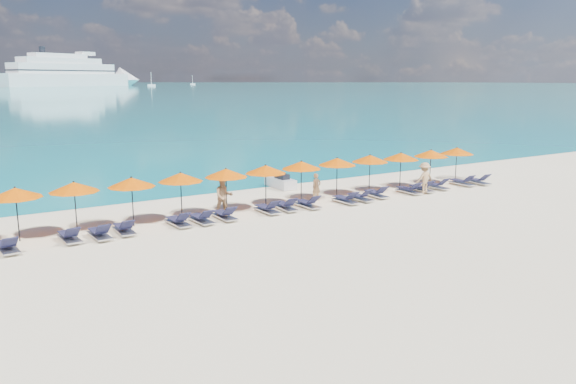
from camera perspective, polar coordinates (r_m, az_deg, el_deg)
ground at (r=24.65m, az=3.69°, el=-3.91°), size 1400.00×1400.00×0.00m
cruise_ship at (r=540.64m, az=-20.51°, el=11.13°), size 137.58×79.84×39.32m
sailboat_near at (r=512.72m, az=-13.71°, el=10.53°), size 6.61×2.20×12.12m
sailboat_far at (r=629.34m, az=-9.66°, el=10.78°), size 5.54×1.85×10.16m
jetski at (r=34.14m, az=-0.76°, el=1.04°), size 0.95×2.44×0.86m
beachgoer_a at (r=30.47m, az=2.91°, el=0.51°), size 0.56×0.38×1.49m
beachgoer_b at (r=27.28m, az=-6.55°, el=-0.43°), size 1.00×0.70×1.88m
beachgoer_c at (r=33.10m, az=13.68°, el=1.37°), size 1.20×0.58×1.83m
umbrella_1 at (r=25.05m, az=-25.97°, el=-0.07°), size 2.10×2.10×2.28m
umbrella_2 at (r=25.43m, az=-20.92°, el=0.48°), size 2.10×2.10×2.28m
umbrella_3 at (r=25.80m, az=-15.62°, el=0.97°), size 2.10×2.10×2.28m
umbrella_4 at (r=26.59m, az=-10.86°, el=1.49°), size 2.10×2.10×2.28m
umbrella_5 at (r=27.45m, az=-6.32°, el=1.94°), size 2.10×2.10×2.28m
umbrella_6 at (r=28.41m, az=-2.28°, el=2.32°), size 2.10×2.10×2.28m
umbrella_7 at (r=29.77m, az=1.37°, el=2.74°), size 2.10×2.10×2.28m
umbrella_8 at (r=31.14m, az=5.01°, el=3.09°), size 2.10×2.10×2.28m
umbrella_9 at (r=32.57m, az=8.33°, el=3.38°), size 2.10×2.10×2.28m
umbrella_10 at (r=33.88m, az=11.40°, el=3.58°), size 2.10×2.10×2.28m
umbrella_11 at (r=35.62m, az=14.33°, el=3.83°), size 2.10×2.10×2.28m
umbrella_12 at (r=37.31m, az=16.78°, el=4.03°), size 2.10×2.10×2.28m
lounger_2 at (r=24.03m, az=-26.61°, el=-4.96°), size 0.77×1.75×0.66m
lounger_3 at (r=24.51m, az=-21.32°, el=-4.21°), size 0.73×1.74×0.66m
lounger_4 at (r=24.56m, az=-18.59°, el=-3.99°), size 0.71×1.73×0.66m
lounger_5 at (r=24.99m, az=-16.30°, el=-3.59°), size 0.64×1.71×0.66m
lounger_6 at (r=25.71m, az=-11.08°, el=-2.92°), size 0.74×1.74×0.66m
lounger_7 at (r=26.02m, az=-8.78°, el=-2.67°), size 0.71×1.73×0.66m
lounger_8 at (r=26.54m, az=-6.45°, el=-2.32°), size 0.64×1.71×0.66m
lounger_9 at (r=27.64m, az=-2.10°, el=-1.70°), size 0.67×1.72×0.66m
lounger_10 at (r=28.20m, az=-0.21°, el=-1.43°), size 0.75×1.74×0.66m
lounger_11 at (r=28.75m, az=2.00°, el=-1.19°), size 0.69×1.72×0.66m
lounger_12 at (r=29.91m, az=5.89°, el=-0.74°), size 0.70×1.73×0.66m
lounger_13 at (r=30.62m, az=7.34°, el=-0.49°), size 0.73×1.74×0.66m
lounger_14 at (r=31.64m, az=8.96°, el=-0.15°), size 0.72×1.73×0.66m
lounger_15 at (r=33.04m, az=12.20°, el=0.22°), size 0.63×1.70×0.66m
lounger_16 at (r=33.75m, az=13.42°, el=0.40°), size 0.68×1.72×0.66m
lounger_17 at (r=34.77m, az=14.85°, el=0.65°), size 0.70×1.73×0.66m
lounger_18 at (r=36.40m, az=17.29°, el=0.98°), size 0.69×1.72×0.66m
lounger_19 at (r=37.15m, az=18.77°, el=1.09°), size 0.78×1.75×0.66m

